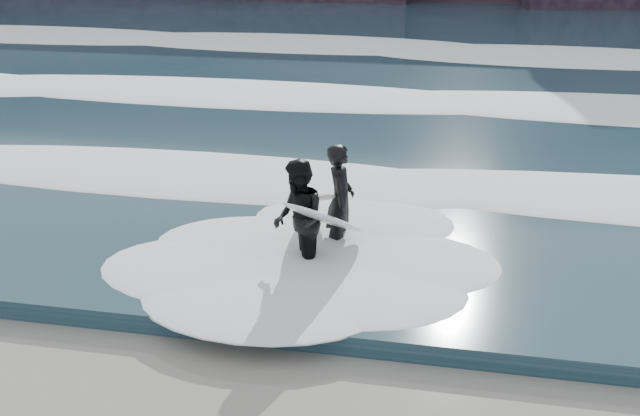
{
  "coord_description": "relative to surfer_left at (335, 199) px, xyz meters",
  "views": [
    {
      "loc": [
        1.63,
        -5.98,
        5.53
      ],
      "look_at": [
        -0.81,
        5.74,
        1.0
      ],
      "focal_mm": 45.0,
      "sensor_mm": 36.0,
      "label": 1
    }
  ],
  "objects": [
    {
      "name": "foam_near",
      "position": [
        0.66,
        2.73,
        -0.57
      ],
      "size": [
        60.0,
        3.2,
        0.2
      ],
      "primitive_type": "ellipsoid",
      "color": "white",
      "rests_on": "sea"
    },
    {
      "name": "foam_far",
      "position": [
        0.66,
        18.73,
        -0.52
      ],
      "size": [
        60.0,
        4.8,
        0.3
      ],
      "primitive_type": "ellipsoid",
      "color": "white",
      "rests_on": "sea"
    },
    {
      "name": "foam_mid",
      "position": [
        0.66,
        9.73,
        -0.55
      ],
      "size": [
        60.0,
        4.0,
        0.24
      ],
      "primitive_type": "ellipsoid",
      "color": "white",
      "rests_on": "sea"
    },
    {
      "name": "surfer_left",
      "position": [
        0.0,
        0.0,
        0.0
      ],
      "size": [
        1.22,
        2.33,
        1.92
      ],
      "color": "black",
      "rests_on": "ground"
    },
    {
      "name": "surfer_right",
      "position": [
        -0.33,
        -1.05,
        0.01
      ],
      "size": [
        1.61,
        2.17,
        1.93
      ],
      "color": "black",
      "rests_on": "ground"
    },
    {
      "name": "sea",
      "position": [
        0.66,
        22.73,
        -0.82
      ],
      "size": [
        90.0,
        52.0,
        0.3
      ],
      "primitive_type": "cube",
      "color": "#1D3642",
      "rests_on": "ground"
    }
  ]
}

